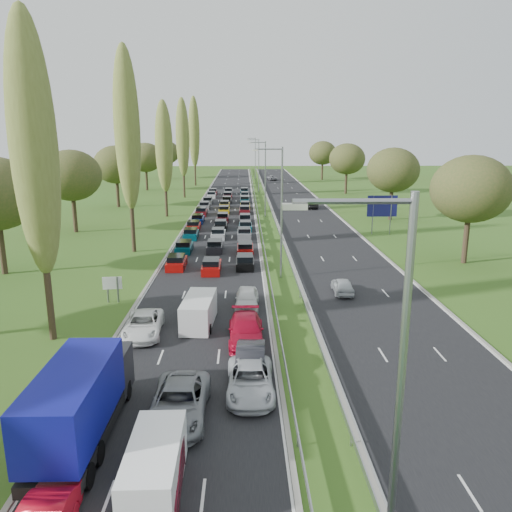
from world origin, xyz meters
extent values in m
plane|color=#3A581B|center=(4.50, 80.00, 0.00)|extent=(260.00, 260.00, 0.00)
cube|color=black|center=(-2.25, 82.50, 0.00)|extent=(10.50, 215.00, 0.04)
cube|color=black|center=(11.25, 82.50, 0.00)|extent=(10.50, 215.00, 0.04)
cube|color=gray|center=(3.35, 82.50, 0.55)|extent=(0.06, 215.00, 0.32)
cube|color=gray|center=(5.65, 82.50, 0.55)|extent=(0.06, 215.00, 0.32)
cylinder|color=gray|center=(4.50, 8.00, 6.00)|extent=(0.18, 0.18, 12.00)
cylinder|color=gray|center=(4.50, 43.00, 6.00)|extent=(0.18, 0.18, 12.00)
cylinder|color=gray|center=(4.50, 78.00, 6.00)|extent=(0.18, 0.18, 12.00)
cylinder|color=gray|center=(4.50, 113.00, 6.00)|extent=(0.18, 0.18, 12.00)
cylinder|color=gray|center=(4.50, 148.00, 6.00)|extent=(0.18, 0.18, 12.00)
cylinder|color=#2D2116|center=(-11.50, 29.00, 3.60)|extent=(0.44, 0.44, 7.20)
ellipsoid|color=olive|center=(-11.50, 29.00, 12.40)|extent=(2.80, 2.80, 16.00)
cylinder|color=#2D2116|center=(-11.50, 54.00, 3.96)|extent=(0.44, 0.44, 7.92)
ellipsoid|color=olive|center=(-11.50, 54.00, 13.64)|extent=(2.80, 2.80, 17.60)
cylinder|color=#2D2116|center=(-11.50, 79.00, 3.24)|extent=(0.44, 0.44, 6.48)
ellipsoid|color=olive|center=(-11.50, 79.00, 11.16)|extent=(2.80, 2.80, 14.40)
cylinder|color=#2D2116|center=(-11.50, 104.00, 3.60)|extent=(0.44, 0.44, 7.20)
ellipsoid|color=olive|center=(-11.50, 104.00, 12.40)|extent=(2.80, 2.80, 16.00)
cylinder|color=#2D2116|center=(-11.50, 129.00, 3.96)|extent=(0.44, 0.44, 7.92)
ellipsoid|color=olive|center=(-11.50, 129.00, 13.64)|extent=(2.80, 2.80, 17.60)
cylinder|color=#2D2116|center=(-22.00, 45.00, 2.42)|extent=(0.56, 0.56, 4.84)
cylinder|color=#2D2116|center=(-22.00, 66.00, 2.42)|extent=(0.56, 0.56, 4.84)
ellipsoid|color=#38471E|center=(-22.00, 66.00, 7.70)|extent=(8.00, 8.00, 6.80)
cylinder|color=#2D2116|center=(-22.00, 90.00, 2.42)|extent=(0.56, 0.56, 4.84)
ellipsoid|color=#38471E|center=(-22.00, 90.00, 7.70)|extent=(8.00, 8.00, 6.80)
cylinder|color=#2D2116|center=(-22.00, 118.00, 2.42)|extent=(0.56, 0.56, 4.84)
ellipsoid|color=#38471E|center=(-22.00, 118.00, 7.70)|extent=(8.00, 8.00, 6.80)
cylinder|color=#2D2116|center=(-22.00, 150.00, 2.42)|extent=(0.56, 0.56, 4.84)
ellipsoid|color=#38471E|center=(-22.00, 150.00, 7.70)|extent=(8.00, 8.00, 6.80)
cylinder|color=#2D2116|center=(24.00, 48.00, 2.42)|extent=(0.56, 0.56, 4.84)
ellipsoid|color=#38471E|center=(24.00, 48.00, 7.70)|extent=(8.00, 8.00, 6.80)
cylinder|color=#2D2116|center=(24.00, 75.00, 2.42)|extent=(0.56, 0.56, 4.84)
ellipsoid|color=#38471E|center=(24.00, 75.00, 7.70)|extent=(8.00, 8.00, 6.80)
cylinder|color=#2D2116|center=(24.00, 110.00, 2.42)|extent=(0.56, 0.56, 4.84)
ellipsoid|color=#38471E|center=(24.00, 110.00, 7.70)|extent=(8.00, 8.00, 6.80)
cylinder|color=#2D2116|center=(24.00, 145.00, 2.42)|extent=(0.56, 0.56, 4.84)
ellipsoid|color=#38471E|center=(24.00, 145.00, 7.70)|extent=(8.00, 8.00, 6.80)
cube|color=#A50C0A|center=(-5.70, 46.62, 0.44)|extent=(1.75, 4.00, 0.80)
cube|color=#053F4C|center=(-5.75, 53.59, 0.44)|extent=(1.75, 4.00, 0.80)
cube|color=#053F4C|center=(-5.74, 61.18, 0.44)|extent=(1.75, 4.00, 0.80)
cube|color=#A50C0A|center=(-5.94, 66.86, 0.44)|extent=(1.75, 4.00, 0.80)
cube|color=navy|center=(-5.89, 72.69, 0.44)|extent=(1.75, 4.00, 0.80)
cube|color=#590F14|center=(-5.94, 79.87, 0.44)|extent=(1.75, 4.00, 0.80)
cube|color=slate|center=(-5.94, 87.02, 0.44)|extent=(1.75, 4.00, 0.80)
cube|color=slate|center=(-5.85, 93.64, 0.44)|extent=(1.75, 4.00, 0.80)
cube|color=silver|center=(-5.71, 102.99, 0.44)|extent=(1.75, 4.00, 0.80)
cube|color=#590F14|center=(-5.74, 108.80, 0.44)|extent=(1.75, 4.00, 0.80)
cube|color=#A50C0A|center=(-2.10, 45.02, 0.44)|extent=(1.75, 4.00, 0.80)
cube|color=black|center=(-2.27, 53.90, 0.44)|extent=(1.75, 4.00, 0.80)
cube|color=#B2B7BC|center=(-2.24, 61.16, 0.44)|extent=(1.75, 4.00, 0.80)
cube|color=black|center=(-2.20, 67.43, 0.44)|extent=(1.75, 4.00, 0.80)
cube|color=#590F14|center=(-2.16, 73.94, 0.44)|extent=(1.75, 4.00, 0.80)
cube|color=#BF990C|center=(-2.25, 81.62, 0.44)|extent=(1.75, 4.00, 0.80)
cube|color=#BF990C|center=(-2.43, 88.12, 0.44)|extent=(1.75, 4.00, 0.80)
cube|color=black|center=(-2.23, 94.65, 0.44)|extent=(1.75, 4.00, 0.80)
cube|color=#590F14|center=(-2.27, 101.98, 0.44)|extent=(1.75, 4.00, 0.80)
cube|color=slate|center=(-2.34, 109.60, 0.44)|extent=(1.75, 4.00, 0.80)
cube|color=black|center=(1.16, 46.63, 0.44)|extent=(1.75, 4.00, 0.80)
cube|color=#A50C0A|center=(1.19, 52.51, 0.44)|extent=(1.75, 4.00, 0.80)
cube|color=slate|center=(1.11, 61.39, 0.44)|extent=(1.75, 4.00, 0.80)
cube|color=#053F4C|center=(1.27, 66.60, 0.44)|extent=(1.75, 4.00, 0.80)
cube|color=black|center=(1.24, 72.74, 0.44)|extent=(1.75, 4.00, 0.80)
cube|color=#590F14|center=(1.19, 81.56, 0.44)|extent=(1.75, 4.00, 0.80)
cube|color=#BF990C|center=(1.27, 87.14, 0.44)|extent=(1.75, 4.00, 0.80)
cube|color=#053F4C|center=(1.24, 94.97, 0.44)|extent=(1.75, 4.00, 0.80)
cube|color=silver|center=(1.26, 102.18, 0.44)|extent=(1.75, 4.00, 0.80)
cube|color=#053F4C|center=(1.19, 110.33, 0.44)|extent=(1.75, 4.00, 0.80)
imported|color=white|center=(-5.68, 29.52, 0.73)|extent=(2.69, 5.28, 1.43)
imported|color=#560E1D|center=(-2.10, 14.56, 0.77)|extent=(1.75, 4.60, 1.50)
imported|color=gray|center=(-2.03, 19.33, 0.81)|extent=(2.73, 5.76, 1.59)
imported|color=#055155|center=(-2.39, 33.19, 0.70)|extent=(2.05, 4.75, 1.36)
imported|color=#AFA20B|center=(-2.28, 33.03, 0.69)|extent=(1.87, 4.02, 1.33)
imported|color=black|center=(1.40, 23.79, 0.78)|extent=(1.83, 4.69, 1.52)
imported|color=#B6BAC1|center=(1.36, 21.57, 0.74)|extent=(2.39, 5.19, 1.44)
imported|color=#B10A28|center=(1.17, 28.19, 0.81)|extent=(2.30, 5.50, 1.59)
imported|color=silver|center=(1.28, 34.69, 0.77)|extent=(1.94, 4.49, 1.51)
imported|color=#B7BCC1|center=(9.36, 38.11, 0.68)|extent=(1.68, 3.93, 1.33)
imported|color=black|center=(13.24, 87.59, 0.82)|extent=(2.05, 4.96, 1.60)
imported|color=gray|center=(9.27, 143.35, 0.73)|extent=(2.74, 5.29, 1.43)
cube|color=black|center=(-5.96, 17.88, 0.72)|extent=(2.38, 8.92, 0.50)
cube|color=navy|center=(-5.96, 16.79, 2.50)|extent=(2.48, 6.74, 2.56)
cube|color=silver|center=(-5.96, 13.45, 2.50)|extent=(2.42, 0.06, 2.46)
cube|color=black|center=(-5.96, 21.25, 1.57)|extent=(2.42, 2.18, 2.20)
cylinder|color=black|center=(-5.96, 21.14, 0.52)|extent=(2.08, 1.00, 1.00)
cylinder|color=black|center=(-5.96, 14.62, 0.52)|extent=(2.08, 1.00, 1.00)
cube|color=white|center=(-2.30, 14.37, 1.02)|extent=(1.91, 4.78, 1.91)
cube|color=black|center=(-2.30, 16.48, 0.93)|extent=(1.86, 0.77, 1.53)
cylinder|color=black|center=(-3.11, 15.90, 0.35)|extent=(0.24, 0.65, 0.65)
cube|color=silver|center=(-2.12, 31.16, 1.05)|extent=(1.96, 4.91, 1.96)
cube|color=black|center=(-2.12, 33.32, 0.95)|extent=(1.91, 0.79, 1.57)
cylinder|color=black|center=(-2.95, 32.73, 0.35)|extent=(0.25, 0.67, 0.67)
cylinder|color=black|center=(-1.28, 29.59, 0.35)|extent=(0.25, 0.67, 0.67)
cylinder|color=gray|center=(-9.80, 36.27, 1.05)|extent=(0.16, 0.16, 2.10)
cylinder|color=gray|center=(-9.00, 36.27, 1.05)|extent=(0.16, 0.16, 2.10)
cube|color=white|center=(-9.40, 36.27, 1.60)|extent=(1.50, 0.26, 1.00)
cylinder|color=gray|center=(18.20, 63.36, 2.60)|extent=(0.16, 0.16, 5.20)
cylinder|color=gray|center=(20.60, 63.36, 2.60)|extent=(0.16, 0.16, 5.20)
cube|color=navy|center=(19.40, 63.36, 3.80)|extent=(4.00, 0.17, 2.80)
camera|label=1|loc=(1.09, -1.85, 13.11)|focal=35.00mm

